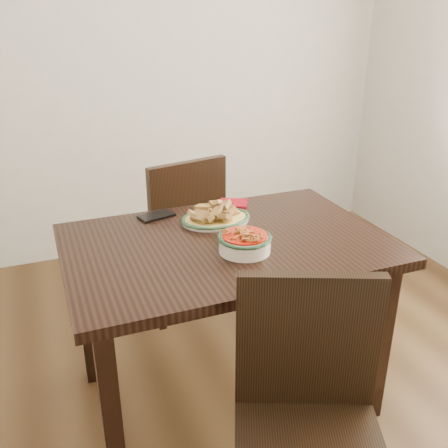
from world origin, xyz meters
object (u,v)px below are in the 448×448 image
object	(u,v)px
chair_near	(308,413)
smartphone	(156,216)
noodle_bowl	(245,240)
dining_table	(226,263)
chair_far	(179,229)
fish_plate	(216,211)

from	to	relation	value
chair_near	smartphone	distance (m)	1.04
chair_near	noodle_bowl	world-z (taller)	chair_near
smartphone	chair_near	bearing A→B (deg)	-94.73
dining_table	chair_near	xyz separation A→B (m)	(-0.01, -0.66, -0.15)
noodle_bowl	chair_far	bearing A→B (deg)	90.73
dining_table	smartphone	size ratio (longest dim) A/B	8.23
chair_far	fish_plate	world-z (taller)	chair_far
dining_table	fish_plate	bearing A→B (deg)	81.13
fish_plate	noodle_bowl	xyz separation A→B (m)	(-0.00, -0.30, -0.00)
noodle_bowl	smartphone	xyz separation A→B (m)	(-0.22, 0.43, -0.04)
chair_near	chair_far	bearing A→B (deg)	111.69
chair_far	noodle_bowl	size ratio (longest dim) A/B	4.49
dining_table	chair_near	bearing A→B (deg)	-90.88
chair_near	fish_plate	bearing A→B (deg)	110.24
dining_table	fish_plate	world-z (taller)	fish_plate
chair_near	noodle_bowl	size ratio (longest dim) A/B	4.49
noodle_bowl	smartphone	distance (m)	0.49
chair_near	noodle_bowl	xyz separation A→B (m)	(0.04, 0.56, 0.29)
fish_plate	noodle_bowl	bearing A→B (deg)	-90.07
dining_table	chair_far	size ratio (longest dim) A/B	1.36
dining_table	noodle_bowl	world-z (taller)	noodle_bowl
chair_far	dining_table	bearing A→B (deg)	76.24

